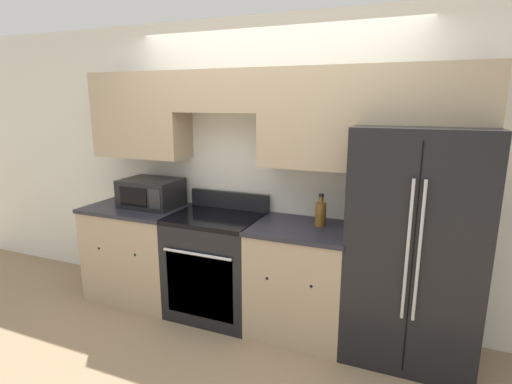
{
  "coord_description": "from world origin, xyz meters",
  "views": [
    {
      "loc": [
        1.23,
        -2.64,
        1.9
      ],
      "look_at": [
        -0.0,
        0.31,
        1.17
      ],
      "focal_mm": 28.0,
      "sensor_mm": 36.0,
      "label": 1
    }
  ],
  "objects": [
    {
      "name": "lower_cabinets_left",
      "position": [
        -1.23,
        0.31,
        0.46
      ],
      "size": [
        0.94,
        0.64,
        0.92
      ],
      "color": "tan",
      "rests_on": "ground_plane"
    },
    {
      "name": "microwave",
      "position": [
        -1.11,
        0.38,
        1.05
      ],
      "size": [
        0.53,
        0.41,
        0.26
      ],
      "color": "black",
      "rests_on": "lower_cabinets_left"
    },
    {
      "name": "lower_cabinets_right",
      "position": [
        0.39,
        0.31,
        0.46
      ],
      "size": [
        0.8,
        0.64,
        0.92
      ],
      "color": "tan",
      "rests_on": "ground_plane"
    },
    {
      "name": "wall_back",
      "position": [
        0.02,
        0.59,
        1.49
      ],
      "size": [
        8.0,
        0.39,
        2.6
      ],
      "color": "silver",
      "rests_on": "ground_plane"
    },
    {
      "name": "refrigerator",
      "position": [
        1.24,
        0.38,
        0.87
      ],
      "size": [
        0.91,
        0.79,
        1.73
      ],
      "color": "black",
      "rests_on": "ground_plane"
    },
    {
      "name": "bottle",
      "position": [
        0.53,
        0.39,
        1.02
      ],
      "size": [
        0.09,
        0.09,
        0.26
      ],
      "color": "brown",
      "rests_on": "lower_cabinets_right"
    },
    {
      "name": "ground_plane",
      "position": [
        0.0,
        0.0,
        0.0
      ],
      "size": [
        12.0,
        12.0,
        0.0
      ],
      "primitive_type": "plane",
      "color": "#937A5B"
    },
    {
      "name": "oven_range",
      "position": [
        -0.39,
        0.31,
        0.47
      ],
      "size": [
        0.78,
        0.65,
        1.08
      ],
      "color": "black",
      "rests_on": "ground_plane"
    }
  ]
}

